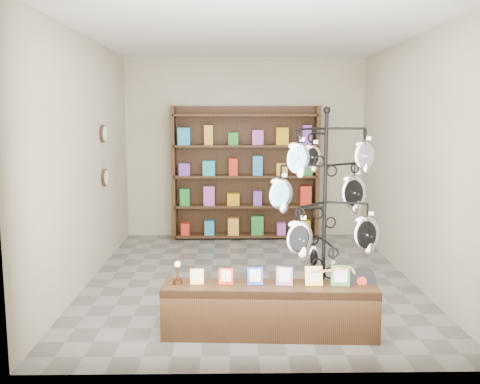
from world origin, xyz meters
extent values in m
plane|color=slate|center=(0.00, 0.00, 0.00)|extent=(5.00, 5.00, 0.00)
plane|color=#BFB39A|center=(0.00, 2.50, 1.50)|extent=(4.00, 0.00, 4.00)
plane|color=#BFB39A|center=(0.00, -2.50, 1.50)|extent=(4.00, 0.00, 4.00)
plane|color=#BFB39A|center=(-2.00, 0.00, 1.50)|extent=(0.00, 5.00, 5.00)
plane|color=#BFB39A|center=(2.00, 0.00, 1.50)|extent=(0.00, 5.00, 5.00)
plane|color=white|center=(0.00, 0.00, 3.00)|extent=(5.00, 5.00, 0.00)
cylinder|color=black|center=(0.65, -1.56, 0.01)|extent=(0.54, 0.54, 0.03)
cylinder|color=black|center=(0.65, -1.56, 1.04)|extent=(0.04, 0.04, 2.08)
sphere|color=black|center=(0.65, -1.56, 2.10)|extent=(0.07, 0.07, 0.07)
ellipsoid|color=silver|center=(0.59, -1.35, 0.65)|extent=(0.11, 0.07, 0.22)
cube|color=tan|center=(0.69, -1.86, 0.66)|extent=(0.37, 0.16, 0.04)
cube|color=black|center=(0.12, -1.75, 0.24)|extent=(2.01, 0.51, 0.49)
cube|color=gold|center=(-0.56, -1.71, 0.56)|extent=(0.13, 0.05, 0.15)
cube|color=red|center=(-0.28, -1.72, 0.56)|extent=(0.14, 0.06, 0.15)
cube|color=#263FA5|center=(-0.01, -1.74, 0.57)|extent=(0.15, 0.06, 0.16)
cube|color=#E54C33|center=(0.26, -1.75, 0.57)|extent=(0.16, 0.06, 0.17)
cube|color=gold|center=(0.53, -1.77, 0.58)|extent=(0.17, 0.06, 0.18)
cube|color=#337233|center=(0.77, -1.78, 0.58)|extent=(0.17, 0.07, 0.19)
cylinder|color=black|center=(0.98, -1.75, 0.52)|extent=(0.27, 0.08, 0.27)
cylinder|color=red|center=(0.98, -1.75, 0.52)|extent=(0.09, 0.03, 0.09)
cylinder|color=#472614|center=(-0.74, -1.70, 0.51)|extent=(0.09, 0.09, 0.04)
cylinder|color=#472614|center=(-0.74, -1.70, 0.59)|extent=(0.02, 0.02, 0.13)
sphere|color=#FFBF59|center=(-0.74, -1.70, 0.68)|extent=(0.05, 0.05, 0.05)
cube|color=black|center=(0.00, 2.44, 1.10)|extent=(2.40, 0.04, 2.20)
cube|color=black|center=(-1.18, 2.28, 1.10)|extent=(0.06, 0.36, 2.20)
cube|color=black|center=(1.18, 2.28, 1.10)|extent=(0.06, 0.36, 2.20)
cube|color=black|center=(0.00, 2.28, 0.05)|extent=(2.36, 0.36, 0.04)
cube|color=black|center=(0.00, 2.28, 0.55)|extent=(2.36, 0.36, 0.03)
cube|color=black|center=(0.00, 2.28, 1.05)|extent=(2.36, 0.36, 0.04)
cube|color=black|center=(0.00, 2.28, 1.55)|extent=(2.36, 0.36, 0.04)
cube|color=black|center=(0.00, 2.28, 2.05)|extent=(2.36, 0.36, 0.04)
cylinder|color=black|center=(-1.97, 0.80, 1.80)|extent=(0.03, 0.24, 0.24)
cylinder|color=black|center=(-1.97, 0.80, 1.20)|extent=(0.03, 0.24, 0.24)
camera|label=1|loc=(-0.23, -6.53, 2.05)|focal=40.00mm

